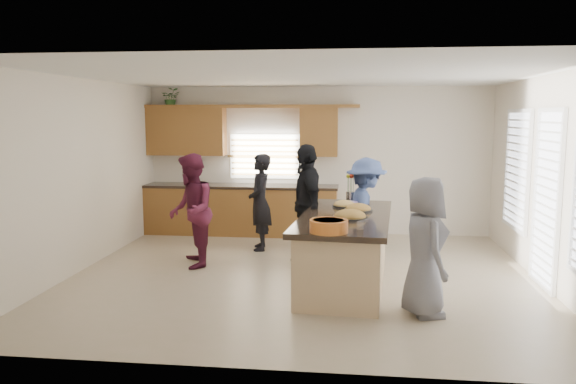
# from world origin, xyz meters

# --- Properties ---
(floor) EXTENTS (6.50, 6.50, 0.00)m
(floor) POSITION_xyz_m (0.00, 0.00, 0.00)
(floor) COLOR tan
(floor) RESTS_ON ground
(room_shell) EXTENTS (6.52, 6.02, 2.81)m
(room_shell) POSITION_xyz_m (0.00, 0.00, 1.90)
(room_shell) COLOR silver
(room_shell) RESTS_ON ground
(back_cabinetry) EXTENTS (4.08, 0.66, 2.46)m
(back_cabinetry) POSITION_xyz_m (-1.47, 2.73, 0.91)
(back_cabinetry) COLOR brown
(back_cabinetry) RESTS_ON ground
(right_wall_glazing) EXTENTS (0.06, 4.00, 2.25)m
(right_wall_glazing) POSITION_xyz_m (3.22, -0.13, 1.34)
(right_wall_glazing) COLOR white
(right_wall_glazing) RESTS_ON ground
(island) EXTENTS (1.36, 2.78, 0.95)m
(island) POSITION_xyz_m (0.61, -0.33, 0.45)
(island) COLOR tan
(island) RESTS_ON ground
(platter_front) EXTENTS (0.45, 0.45, 0.18)m
(platter_front) POSITION_xyz_m (0.67, -0.60, 0.98)
(platter_front) COLOR black
(platter_front) RESTS_ON island
(platter_mid) EXTENTS (0.39, 0.39, 0.16)m
(platter_mid) POSITION_xyz_m (0.77, -0.01, 0.98)
(platter_mid) COLOR black
(platter_mid) RESTS_ON island
(platter_back) EXTENTS (0.35, 0.35, 0.14)m
(platter_back) POSITION_xyz_m (0.57, 0.32, 0.98)
(platter_back) COLOR black
(platter_back) RESTS_ON island
(salad_bowl) EXTENTS (0.44, 0.44, 0.14)m
(salad_bowl) POSITION_xyz_m (0.43, -1.48, 1.03)
(salad_bowl) COLOR orange
(salad_bowl) RESTS_ON island
(clear_cup) EXTENTS (0.08, 0.08, 0.09)m
(clear_cup) POSITION_xyz_m (0.79, -1.26, 1.00)
(clear_cup) COLOR white
(clear_cup) RESTS_ON island
(plate_stack) EXTENTS (0.24, 0.24, 0.05)m
(plate_stack) POSITION_xyz_m (0.66, 0.47, 0.98)
(plate_stack) COLOR #B18ECF
(plate_stack) RESTS_ON island
(flower_vase) EXTENTS (0.14, 0.14, 0.42)m
(flower_vase) POSITION_xyz_m (0.66, 0.89, 1.16)
(flower_vase) COLOR silver
(flower_vase) RESTS_ON island
(potted_plant) EXTENTS (0.40, 0.36, 0.38)m
(potted_plant) POSITION_xyz_m (-2.79, 2.82, 2.59)
(potted_plant) COLOR #356628
(potted_plant) RESTS_ON back_cabinetry
(woman_left_back) EXTENTS (0.49, 0.66, 1.63)m
(woman_left_back) POSITION_xyz_m (-0.85, 1.50, 0.81)
(woman_left_back) COLOR black
(woman_left_back) RESTS_ON ground
(woman_left_mid) EXTENTS (0.86, 0.98, 1.70)m
(woman_left_mid) POSITION_xyz_m (-1.69, 0.30, 0.85)
(woman_left_mid) COLOR maroon
(woman_left_mid) RESTS_ON ground
(woman_left_front) EXTENTS (0.74, 1.16, 1.84)m
(woman_left_front) POSITION_xyz_m (0.01, 0.57, 0.92)
(woman_left_front) COLOR black
(woman_left_front) RESTS_ON ground
(woman_right_back) EXTENTS (0.77, 1.14, 1.64)m
(woman_right_back) POSITION_xyz_m (0.90, 0.68, 0.82)
(woman_right_back) COLOR #3D5187
(woman_right_back) RESTS_ON ground
(woman_right_front) EXTENTS (0.67, 0.87, 1.59)m
(woman_right_front) POSITION_xyz_m (1.51, -1.40, 0.79)
(woman_right_front) COLOR slate
(woman_right_front) RESTS_ON ground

